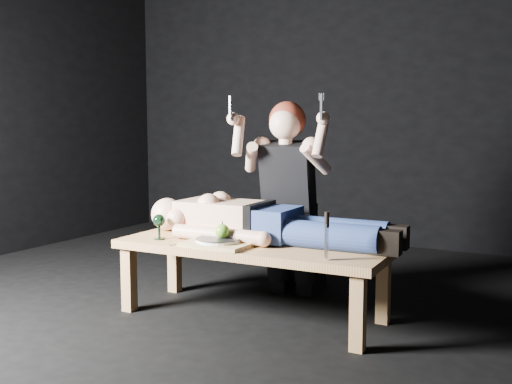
% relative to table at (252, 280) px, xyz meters
% --- Properties ---
extents(ground, '(5.00, 5.00, 0.00)m').
position_rel_table_xyz_m(ground, '(-0.29, 0.04, -0.23)').
color(ground, black).
rests_on(ground, ground).
extents(back_wall, '(5.00, 0.00, 5.00)m').
position_rel_table_xyz_m(back_wall, '(-0.29, 2.54, 1.27)').
color(back_wall, black).
rests_on(back_wall, ground).
extents(table, '(1.63, 0.64, 0.45)m').
position_rel_table_xyz_m(table, '(0.00, 0.00, 0.00)').
color(table, tan).
rests_on(table, ground).
extents(lying_man, '(1.70, 0.55, 0.27)m').
position_rel_table_xyz_m(lying_man, '(0.05, 0.12, 0.36)').
color(lying_man, '#E7B691').
rests_on(lying_man, table).
extents(kneeling_woman, '(0.80, 0.88, 1.34)m').
position_rel_table_xyz_m(kneeling_woman, '(0.01, 0.53, 0.44)').
color(kneeling_woman, black).
rests_on(kneeling_woman, ground).
extents(serving_tray, '(0.40, 0.29, 0.02)m').
position_rel_table_xyz_m(serving_tray, '(-0.13, -0.16, 0.24)').
color(serving_tray, tan).
rests_on(serving_tray, table).
extents(plate, '(0.26, 0.26, 0.02)m').
position_rel_table_xyz_m(plate, '(-0.13, -0.16, 0.26)').
color(plate, white).
rests_on(plate, serving_tray).
extents(apple, '(0.08, 0.08, 0.08)m').
position_rel_table_xyz_m(apple, '(-0.11, -0.15, 0.31)').
color(apple, '#559023').
rests_on(apple, plate).
extents(goblet, '(0.08, 0.08, 0.16)m').
position_rel_table_xyz_m(goblet, '(-0.56, -0.17, 0.30)').
color(goblet, black).
rests_on(goblet, table).
extents(fork_flat, '(0.06, 0.17, 0.01)m').
position_rel_table_xyz_m(fork_flat, '(-0.37, -0.22, 0.23)').
color(fork_flat, '#B2B2B7').
rests_on(fork_flat, table).
extents(knife_flat, '(0.04, 0.17, 0.01)m').
position_rel_table_xyz_m(knife_flat, '(0.02, -0.17, 0.23)').
color(knife_flat, '#B2B2B7').
rests_on(knife_flat, table).
extents(spoon_flat, '(0.11, 0.15, 0.01)m').
position_rel_table_xyz_m(spoon_flat, '(0.01, -0.12, 0.23)').
color(spoon_flat, '#B2B2B7').
rests_on(spoon_flat, table).
extents(carving_knife, '(0.03, 0.04, 0.25)m').
position_rel_table_xyz_m(carving_knife, '(0.56, -0.21, 0.35)').
color(carving_knife, '#B2B2B7').
rests_on(carving_knife, table).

